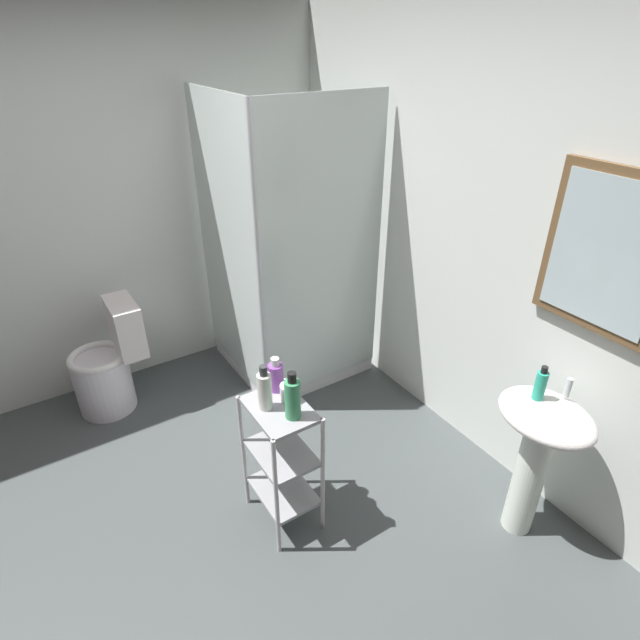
{
  "coord_description": "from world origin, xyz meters",
  "views": [
    {
      "loc": [
        1.65,
        -0.34,
        2.3
      ],
      "look_at": [
        -0.25,
        0.89,
        1.0
      ],
      "focal_mm": 28.59,
      "sensor_mm": 36.0,
      "label": 1
    }
  ],
  "objects_px": {
    "storage_cart": "(282,455)",
    "toilet": "(109,367)",
    "shower_stall": "(285,316)",
    "conditioner_bottle_purple": "(276,376)",
    "body_wash_bottle_green": "(293,398)",
    "rinse_cup": "(289,392)",
    "lotion_bottle_white": "(265,390)",
    "pedestal_sink": "(538,443)",
    "hand_soap_bottle": "(540,385)"
  },
  "relations": [
    {
      "from": "shower_stall",
      "to": "toilet",
      "type": "distance_m",
      "value": 1.25
    },
    {
      "from": "toilet",
      "to": "hand_soap_bottle",
      "type": "height_order",
      "value": "hand_soap_bottle"
    },
    {
      "from": "storage_cart",
      "to": "conditioner_bottle_purple",
      "type": "distance_m",
      "value": 0.41
    },
    {
      "from": "pedestal_sink",
      "to": "toilet",
      "type": "xyz_separation_m",
      "value": [
        -2.18,
        -1.53,
        -0.26
      ]
    },
    {
      "from": "toilet",
      "to": "storage_cart",
      "type": "xyz_separation_m",
      "value": [
        1.45,
        0.53,
        0.12
      ]
    },
    {
      "from": "body_wash_bottle_green",
      "to": "conditioner_bottle_purple",
      "type": "relative_size",
      "value": 1.34
    },
    {
      "from": "lotion_bottle_white",
      "to": "body_wash_bottle_green",
      "type": "bearing_deg",
      "value": 31.73
    },
    {
      "from": "pedestal_sink",
      "to": "body_wash_bottle_green",
      "type": "relative_size",
      "value": 3.29
    },
    {
      "from": "body_wash_bottle_green",
      "to": "shower_stall",
      "type": "bearing_deg",
      "value": 152.39
    },
    {
      "from": "storage_cart",
      "to": "rinse_cup",
      "type": "distance_m",
      "value": 0.35
    },
    {
      "from": "shower_stall",
      "to": "toilet",
      "type": "xyz_separation_m",
      "value": [
        -0.28,
        -1.21,
        -0.15
      ]
    },
    {
      "from": "toilet",
      "to": "hand_soap_bottle",
      "type": "xyz_separation_m",
      "value": [
        2.11,
        1.52,
        0.57
      ]
    },
    {
      "from": "storage_cart",
      "to": "hand_soap_bottle",
      "type": "height_order",
      "value": "hand_soap_bottle"
    },
    {
      "from": "pedestal_sink",
      "to": "rinse_cup",
      "type": "xyz_separation_m",
      "value": [
        -0.75,
        -0.93,
        0.2
      ]
    },
    {
      "from": "storage_cart",
      "to": "toilet",
      "type": "bearing_deg",
      "value": -160.08
    },
    {
      "from": "storage_cart",
      "to": "body_wash_bottle_green",
      "type": "xyz_separation_m",
      "value": [
        0.09,
        0.03,
        0.41
      ]
    },
    {
      "from": "body_wash_bottle_green",
      "to": "conditioner_bottle_purple",
      "type": "distance_m",
      "value": 0.23
    },
    {
      "from": "toilet",
      "to": "rinse_cup",
      "type": "xyz_separation_m",
      "value": [
        1.42,
        0.59,
        0.47
      ]
    },
    {
      "from": "shower_stall",
      "to": "rinse_cup",
      "type": "relative_size",
      "value": 23.29
    },
    {
      "from": "storage_cart",
      "to": "rinse_cup",
      "type": "height_order",
      "value": "rinse_cup"
    },
    {
      "from": "pedestal_sink",
      "to": "shower_stall",
      "type": "bearing_deg",
      "value": -170.59
    },
    {
      "from": "storage_cart",
      "to": "rinse_cup",
      "type": "xyz_separation_m",
      "value": [
        -0.03,
        0.07,
        0.35
      ]
    },
    {
      "from": "storage_cart",
      "to": "body_wash_bottle_green",
      "type": "height_order",
      "value": "body_wash_bottle_green"
    },
    {
      "from": "shower_stall",
      "to": "storage_cart",
      "type": "height_order",
      "value": "shower_stall"
    },
    {
      "from": "shower_stall",
      "to": "lotion_bottle_white",
      "type": "bearing_deg",
      "value": -32.94
    },
    {
      "from": "toilet",
      "to": "storage_cart",
      "type": "distance_m",
      "value": 1.55
    },
    {
      "from": "hand_soap_bottle",
      "to": "rinse_cup",
      "type": "relative_size",
      "value": 2.04
    },
    {
      "from": "hand_soap_bottle",
      "to": "body_wash_bottle_green",
      "type": "bearing_deg",
      "value": -120.48
    },
    {
      "from": "hand_soap_bottle",
      "to": "conditioner_bottle_purple",
      "type": "height_order",
      "value": "hand_soap_bottle"
    },
    {
      "from": "lotion_bottle_white",
      "to": "pedestal_sink",
      "type": "bearing_deg",
      "value": 54.13
    },
    {
      "from": "body_wash_bottle_green",
      "to": "conditioner_bottle_purple",
      "type": "xyz_separation_m",
      "value": [
        -0.22,
        0.03,
        -0.03
      ]
    },
    {
      "from": "pedestal_sink",
      "to": "hand_soap_bottle",
      "type": "distance_m",
      "value": 0.31
    },
    {
      "from": "shower_stall",
      "to": "storage_cart",
      "type": "distance_m",
      "value": 1.36
    },
    {
      "from": "toilet",
      "to": "pedestal_sink",
      "type": "bearing_deg",
      "value": 35.07
    },
    {
      "from": "shower_stall",
      "to": "pedestal_sink",
      "type": "distance_m",
      "value": 1.93
    },
    {
      "from": "hand_soap_bottle",
      "to": "storage_cart",
      "type": "bearing_deg",
      "value": -123.51
    },
    {
      "from": "storage_cart",
      "to": "rinse_cup",
      "type": "bearing_deg",
      "value": 111.87
    },
    {
      "from": "rinse_cup",
      "to": "body_wash_bottle_green",
      "type": "bearing_deg",
      "value": -20.43
    },
    {
      "from": "storage_cart",
      "to": "conditioner_bottle_purple",
      "type": "height_order",
      "value": "conditioner_bottle_purple"
    },
    {
      "from": "lotion_bottle_white",
      "to": "toilet",
      "type": "bearing_deg",
      "value": -161.47
    },
    {
      "from": "body_wash_bottle_green",
      "to": "rinse_cup",
      "type": "distance_m",
      "value": 0.14
    },
    {
      "from": "pedestal_sink",
      "to": "conditioner_bottle_purple",
      "type": "height_order",
      "value": "conditioner_bottle_purple"
    },
    {
      "from": "storage_cart",
      "to": "conditioner_bottle_purple",
      "type": "xyz_separation_m",
      "value": [
        -0.13,
        0.06,
        0.38
      ]
    },
    {
      "from": "storage_cart",
      "to": "conditioner_bottle_purple",
      "type": "bearing_deg",
      "value": 156.4
    },
    {
      "from": "shower_stall",
      "to": "rinse_cup",
      "type": "bearing_deg",
      "value": -28.29
    },
    {
      "from": "shower_stall",
      "to": "hand_soap_bottle",
      "type": "xyz_separation_m",
      "value": [
        1.84,
        0.31,
        0.42
      ]
    },
    {
      "from": "toilet",
      "to": "conditioner_bottle_purple",
      "type": "bearing_deg",
      "value": 23.89
    },
    {
      "from": "shower_stall",
      "to": "conditioner_bottle_purple",
      "type": "bearing_deg",
      "value": -31.09
    },
    {
      "from": "storage_cart",
      "to": "lotion_bottle_white",
      "type": "distance_m",
      "value": 0.41
    },
    {
      "from": "toilet",
      "to": "storage_cart",
      "type": "relative_size",
      "value": 1.03
    }
  ]
}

